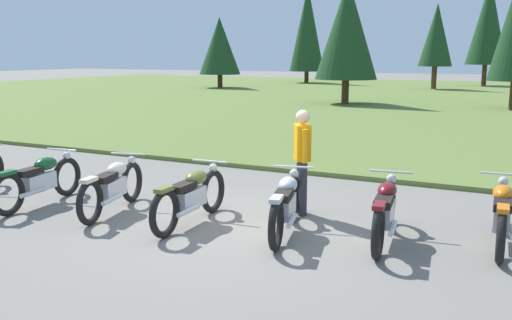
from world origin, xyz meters
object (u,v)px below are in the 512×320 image
object	(u,v)px
motorcycle_olive	(191,196)
motorcycle_orange	(502,214)
motorcycle_cream	(113,186)
rider_with_back_turned	(302,156)
motorcycle_maroon	(385,211)
motorcycle_silver	(286,204)
motorcycle_british_green	(40,180)

from	to	relation	value
motorcycle_olive	motorcycle_orange	size ratio (longest dim) A/B	1.00
motorcycle_cream	rider_with_back_turned	xyz separation A→B (m)	(2.75, 1.27, 0.51)
motorcycle_cream	motorcycle_orange	xyz separation A→B (m)	(5.69, 1.08, 0.00)
motorcycle_olive	motorcycle_maroon	xyz separation A→B (m)	(2.80, 0.49, 0.00)
motorcycle_cream	motorcycle_silver	world-z (taller)	same
motorcycle_maroon	motorcycle_cream	bearing A→B (deg)	-172.92
motorcycle_british_green	motorcycle_maroon	world-z (taller)	same
motorcycle_silver	rider_with_back_turned	distance (m)	1.17
motorcycle_british_green	motorcycle_maroon	xyz separation A→B (m)	(5.68, 0.74, 0.00)
motorcycle_olive	motorcycle_maroon	world-z (taller)	same
motorcycle_british_green	motorcycle_orange	size ratio (longest dim) A/B	1.00
motorcycle_olive	motorcycle_silver	xyz separation A→B (m)	(1.46, 0.20, 0.00)
motorcycle_british_green	motorcycle_silver	bearing A→B (deg)	5.81
motorcycle_silver	rider_with_back_turned	bearing A→B (deg)	100.22
motorcycle_silver	motorcycle_maroon	distance (m)	1.37
motorcycle_cream	motorcycle_olive	world-z (taller)	same
motorcycle_cream	motorcycle_orange	bearing A→B (deg)	10.72
motorcycle_cream	motorcycle_olive	bearing A→B (deg)	1.41
motorcycle_maroon	motorcycle_orange	xyz separation A→B (m)	(1.42, 0.55, 0.00)
motorcycle_maroon	motorcycle_orange	bearing A→B (deg)	21.10
motorcycle_cream	rider_with_back_turned	size ratio (longest dim) A/B	1.24
motorcycle_british_green	motorcycle_olive	xyz separation A→B (m)	(2.88, 0.24, 0.00)
motorcycle_olive	motorcycle_cream	bearing A→B (deg)	-178.59
motorcycle_cream	motorcycle_olive	size ratio (longest dim) A/B	0.98
motorcycle_olive	motorcycle_silver	world-z (taller)	same
motorcycle_olive	motorcycle_maroon	distance (m)	2.84
rider_with_back_turned	motorcycle_british_green	bearing A→B (deg)	-160.39
motorcycle_olive	motorcycle_orange	world-z (taller)	same
motorcycle_cream	motorcycle_maroon	world-z (taller)	same
rider_with_back_turned	motorcycle_orange	bearing A→B (deg)	-3.83
motorcycle_olive	rider_with_back_turned	xyz separation A→B (m)	(1.28, 1.24, 0.51)
motorcycle_silver	motorcycle_maroon	xyz separation A→B (m)	(1.34, 0.29, 0.00)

